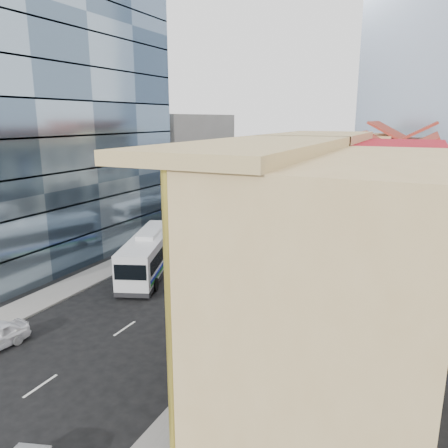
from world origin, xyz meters
The scene contains 13 objects.
ground centered at (0.00, 0.00, 0.00)m, with size 200.00×200.00×0.00m, color black.
sidewalk_right centered at (8.50, 22.00, 0.07)m, with size 3.00×90.00×0.15m, color slate.
sidewalk_left centered at (-8.50, 22.00, 0.07)m, with size 3.00×90.00×0.15m, color slate.
shophouse_tan centered at (14.00, 5.00, 6.00)m, with size 8.00×14.00×12.00m, color #D2B479.
shophouse_red centered at (14.00, 17.00, 6.00)m, with size 8.00×10.00×12.00m, color #AE131E.
shophouse_cream_near centered at (14.00, 26.50, 5.00)m, with size 8.00×9.00×10.00m, color white.
shophouse_cream_mid centered at (14.00, 35.50, 5.00)m, with size 8.00×9.00×10.00m, color white.
shophouse_cream_far centered at (14.00, 46.00, 5.50)m, with size 8.00×12.00×11.00m, color white.
office_tower centered at (-17.00, 19.00, 15.00)m, with size 12.00×26.00×30.00m, color #44586C.
office_block_far centered at (-16.00, 42.00, 7.00)m, with size 10.00×18.00×14.00m, color gray.
bus_left_near centered at (-4.42, 17.46, 1.93)m, with size 2.83×12.07×3.87m, color silver, non-canonical shape.
bus_left_far centered at (-5.22, 34.94, 1.58)m, with size 2.31×9.86×3.16m, color silver, non-canonical shape.
bus_right centered at (5.50, 17.40, 1.83)m, with size 2.67×11.41×3.66m, color white, non-canonical shape.
Camera 1 is at (17.05, -13.09, 13.47)m, focal length 35.00 mm.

